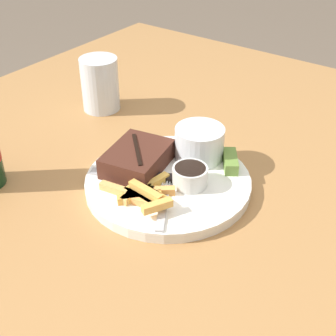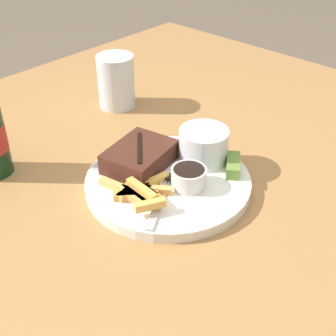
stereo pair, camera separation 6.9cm
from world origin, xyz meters
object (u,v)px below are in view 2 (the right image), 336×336
object	(u,v)px
steak_portion	(140,157)
fork_utensil	(158,204)
coleslaw_cup	(204,143)
drinking_glass	(116,81)
knife_utensil	(149,176)
pickle_spear	(233,165)
dipping_sauce_cup	(189,177)
dinner_plate	(168,183)

from	to	relation	value
steak_portion	fork_utensil	world-z (taller)	steak_portion
coleslaw_cup	drinking_glass	size ratio (longest dim) A/B	0.76
steak_portion	knife_utensil	world-z (taller)	steak_portion
pickle_spear	knife_utensil	world-z (taller)	pickle_spear
dipping_sauce_cup	pickle_spear	distance (m)	0.09
fork_utensil	drinking_glass	distance (m)	0.38
dipping_sauce_cup	fork_utensil	size ratio (longest dim) A/B	0.46
pickle_spear	knife_utensil	xyz separation A→B (m)	(-0.11, 0.09, -0.01)
dinner_plate	steak_portion	xyz separation A→B (m)	(-0.01, 0.06, 0.03)
dipping_sauce_cup	knife_utensil	xyz separation A→B (m)	(-0.03, 0.06, -0.01)
steak_portion	fork_utensil	xyz separation A→B (m)	(-0.06, -0.10, -0.02)
dipping_sauce_cup	knife_utensil	bearing A→B (deg)	113.59
coleslaw_cup	drinking_glass	world-z (taller)	drinking_glass
coleslaw_cup	dipping_sauce_cup	distance (m)	0.08
dipping_sauce_cup	drinking_glass	distance (m)	0.35
fork_utensil	knife_utensil	size ratio (longest dim) A/B	0.77
pickle_spear	drinking_glass	bearing A→B (deg)	80.86
dinner_plate	steak_portion	size ratio (longest dim) A/B	2.11
coleslaw_cup	fork_utensil	distance (m)	0.15
fork_utensil	drinking_glass	size ratio (longest dim) A/B	1.09
coleslaw_cup	fork_utensil	world-z (taller)	coleslaw_cup
coleslaw_cup	fork_utensil	bearing A→B (deg)	-168.19
pickle_spear	drinking_glass	world-z (taller)	drinking_glass
knife_utensil	drinking_glass	world-z (taller)	drinking_glass
knife_utensil	fork_utensil	bearing A→B (deg)	121.43
knife_utensil	drinking_glass	xyz separation A→B (m)	(0.17, 0.26, 0.03)
dinner_plate	coleslaw_cup	xyz separation A→B (m)	(0.08, -0.01, 0.04)
dinner_plate	coleslaw_cup	distance (m)	0.09
dinner_plate	dipping_sauce_cup	world-z (taller)	dipping_sauce_cup
steak_portion	fork_utensil	size ratio (longest dim) A/B	1.06
dinner_plate	steak_portion	world-z (taller)	steak_portion
pickle_spear	drinking_glass	size ratio (longest dim) A/B	0.55
dipping_sauce_cup	drinking_glass	xyz separation A→B (m)	(0.14, 0.32, 0.02)
coleslaw_cup	knife_utensil	xyz separation A→B (m)	(-0.10, 0.03, -0.03)
coleslaw_cup	knife_utensil	distance (m)	0.11
dinner_plate	drinking_glass	distance (m)	0.32
dinner_plate	fork_utensil	xyz separation A→B (m)	(-0.06, -0.04, 0.01)
dipping_sauce_cup	knife_utensil	distance (m)	0.07
steak_portion	pickle_spear	world-z (taller)	steak_portion
steak_portion	dipping_sauce_cup	size ratio (longest dim) A/B	2.29
dipping_sauce_cup	dinner_plate	bearing A→B (deg)	100.31
coleslaw_cup	knife_utensil	world-z (taller)	coleslaw_cup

